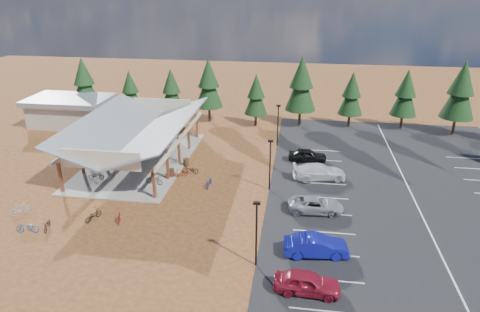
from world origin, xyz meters
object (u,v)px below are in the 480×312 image
bike_7 (166,141)px  bike_2 (124,143)px  car_1 (316,246)px  bike_9 (20,209)px  bike_6 (158,148)px  car_0 (307,283)px  bike_15 (180,173)px  car_2 (316,205)px  bike_1 (95,167)px  bike_10 (27,227)px  bike_4 (154,180)px  bike_16 (190,170)px  bike_pavilion (137,129)px  bike_8 (47,225)px  lamp_post_1 (270,161)px  trash_bin_1 (186,162)px  outbuilding (70,111)px  bike_5 (170,160)px  bike_12 (93,215)px  lamp_post_2 (278,122)px  bike_0 (96,176)px  lamp_post_0 (256,230)px  bike_11 (119,217)px  car_4 (307,155)px  car_3 (319,172)px  bike_3 (149,135)px  trash_bin_0 (171,173)px

bike_7 → bike_2: bearing=93.4°
car_1 → bike_9: bearing=77.9°
bike_6 → car_0: (17.33, -22.08, 0.20)m
bike_15 → car_2: size_ratio=0.34×
bike_1 → car_0: car_0 is taller
bike_10 → bike_15: 15.11m
bike_4 → bike_16: 4.24m
bike_pavilion → bike_8: bearing=-99.2°
lamp_post_1 → car_2: lamp_post_1 is taller
bike_8 → trash_bin_1: bearing=42.0°
bike_4 → car_0: bearing=-123.0°
outbuilding → bike_5: bearing=-33.2°
bike_10 → bike_12: bike_10 is taller
trash_bin_1 → bike_4: bearing=-111.2°
lamp_post_2 → bike_12: (-14.35, -19.81, -2.51)m
bike_5 → bike_8: size_ratio=1.00×
bike_0 → bike_9: 8.11m
lamp_post_0 → bike_7: (-13.54, 21.93, -2.41)m
lamp_post_2 → bike_2: bearing=-169.5°
bike_9 → bike_11: 9.01m
lamp_post_2 → bike_16: size_ratio=2.99×
bike_7 → car_4: 17.36m
bike_9 → bike_12: bearing=-137.5°
bike_12 → car_3: (19.19, 10.89, 0.35)m
lamp_post_1 → bike_2: size_ratio=2.85×
outbuilding → lamp_post_2: lamp_post_2 is taller
bike_2 → bike_6: (4.61, -0.91, 0.00)m
bike_4 → bike_12: bike_4 is taller
bike_pavilion → bike_3: bearing=101.0°
bike_4 → bike_6: (-2.36, 8.38, 0.00)m
car_2 → bike_7: bearing=49.4°
bike_5 → bike_15: bearing=-166.2°
bike_3 → bike_6: bike_6 is taller
bike_1 → bike_8: bearing=-154.8°
bike_pavilion → bike_8: size_ratio=11.31×
bike_2 → car_4: car_4 is taller
lamp_post_0 → bike_16: 16.96m
bike_3 → lamp_post_0: bearing=-131.8°
lamp_post_0 → car_2: bearing=62.2°
lamp_post_0 → car_2: (4.37, 8.27, -2.26)m
bike_pavilion → car_2: bike_pavilion is taller
lamp_post_2 → bike_11: (-12.05, -19.77, -2.52)m
bike_8 → bike_9: 4.16m
bike_0 → bike_pavilion: bearing=-34.7°
bike_8 → bike_9: bearing=133.4°
bike_0 → trash_bin_1: bearing=-69.3°
car_2 → bike_11: bearing=100.6°
trash_bin_0 → bike_8: 13.25m
bike_1 → bike_3: bike_1 is taller
bike_11 → bike_2: bearing=91.5°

